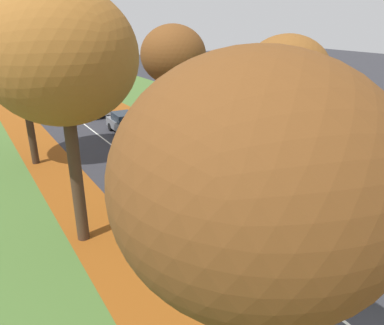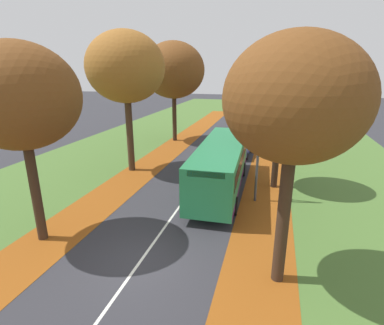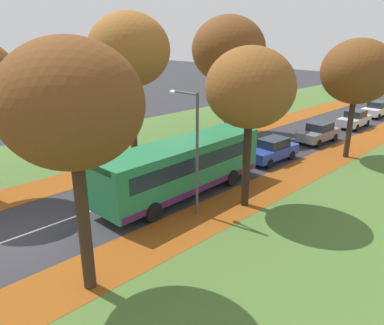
{
  "view_description": "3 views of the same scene",
  "coord_description": "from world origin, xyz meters",
  "px_view_note": "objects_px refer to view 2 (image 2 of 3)",
  "views": [
    {
      "loc": [
        -8.71,
        -3.59,
        8.8
      ],
      "look_at": [
        1.4,
        12.49,
        1.27
      ],
      "focal_mm": 35.0,
      "sensor_mm": 36.0,
      "label": 1
    },
    {
      "loc": [
        4.7,
        -9.24,
        7.37
      ],
      "look_at": [
        -0.21,
        8.61,
        1.53
      ],
      "focal_mm": 28.0,
      "sensor_mm": 36.0,
      "label": 2
    },
    {
      "loc": [
        15.68,
        -4.82,
        8.49
      ],
      "look_at": [
        1.04,
        9.72,
        1.34
      ],
      "focal_mm": 35.0,
      "sensor_mm": 36.0,
      "label": 3
    }
  ],
  "objects_px": {
    "tree_right_nearest": "(295,100)",
    "car_silver_third_in_line": "(252,121)",
    "tree_left_nearest": "(19,97)",
    "tree_right_near": "(282,92)",
    "tree_right_mid": "(283,83)",
    "tree_left_mid": "(174,70)",
    "car_black_trailing": "(258,108)",
    "tree_left_near": "(126,68)",
    "car_grey_following": "(247,131)",
    "car_white_fourth_in_line": "(252,113)",
    "car_blue_lead": "(240,146)",
    "streetlamp_right": "(253,138)",
    "bus": "(221,164)"
  },
  "relations": [
    {
      "from": "tree_right_nearest",
      "to": "car_silver_third_in_line",
      "type": "bearing_deg",
      "value": 96.42
    },
    {
      "from": "tree_left_nearest",
      "to": "tree_right_near",
      "type": "bearing_deg",
      "value": 42.53
    },
    {
      "from": "tree_right_nearest",
      "to": "tree_right_mid",
      "type": "relative_size",
      "value": 1.03
    },
    {
      "from": "tree_left_mid",
      "to": "car_black_trailing",
      "type": "distance_m",
      "value": 24.95
    },
    {
      "from": "tree_right_near",
      "to": "tree_left_near",
      "type": "bearing_deg",
      "value": 176.4
    },
    {
      "from": "car_grey_following",
      "to": "car_silver_third_in_line",
      "type": "relative_size",
      "value": 1.01
    },
    {
      "from": "tree_right_mid",
      "to": "car_silver_third_in_line",
      "type": "relative_size",
      "value": 1.94
    },
    {
      "from": "tree_left_nearest",
      "to": "tree_right_nearest",
      "type": "xyz_separation_m",
      "value": [
        10.24,
        -0.02,
        0.15
      ]
    },
    {
      "from": "tree_left_near",
      "to": "tree_left_mid",
      "type": "relative_size",
      "value": 0.99
    },
    {
      "from": "car_white_fourth_in_line",
      "to": "tree_left_nearest",
      "type": "bearing_deg",
      "value": -100.02
    },
    {
      "from": "tree_left_near",
      "to": "car_silver_third_in_line",
      "type": "distance_m",
      "value": 22.51
    },
    {
      "from": "tree_right_nearest",
      "to": "car_blue_lead",
      "type": "distance_m",
      "value": 17.44
    },
    {
      "from": "tree_left_near",
      "to": "car_black_trailing",
      "type": "bearing_deg",
      "value": 77.68
    },
    {
      "from": "tree_right_mid",
      "to": "car_blue_lead",
      "type": "xyz_separation_m",
      "value": [
        -3.26,
        -4.61,
        -5.21
      ]
    },
    {
      "from": "tree_left_mid",
      "to": "car_grey_following",
      "type": "xyz_separation_m",
      "value": [
        7.32,
        3.0,
        -6.35
      ]
    },
    {
      "from": "car_blue_lead",
      "to": "tree_left_near",
      "type": "bearing_deg",
      "value": -139.37
    },
    {
      "from": "car_grey_following",
      "to": "car_white_fourth_in_line",
      "type": "relative_size",
      "value": 1.01
    },
    {
      "from": "tree_left_nearest",
      "to": "car_white_fourth_in_line",
      "type": "height_order",
      "value": "tree_left_nearest"
    },
    {
      "from": "tree_right_near",
      "to": "car_white_fourth_in_line",
      "type": "relative_size",
      "value": 1.89
    },
    {
      "from": "tree_right_near",
      "to": "tree_right_mid",
      "type": "xyz_separation_m",
      "value": [
        0.24,
        11.6,
        -0.0
      ]
    },
    {
      "from": "tree_left_mid",
      "to": "car_white_fourth_in_line",
      "type": "relative_size",
      "value": 2.37
    },
    {
      "from": "streetlamp_right",
      "to": "car_grey_following",
      "type": "bearing_deg",
      "value": 95.96
    },
    {
      "from": "car_silver_third_in_line",
      "to": "bus",
      "type": "bearing_deg",
      "value": -90.31
    },
    {
      "from": "tree_right_near",
      "to": "car_silver_third_in_line",
      "type": "bearing_deg",
      "value": 98.52
    },
    {
      "from": "tree_left_near",
      "to": "tree_right_mid",
      "type": "xyz_separation_m",
      "value": [
        10.65,
        10.95,
        -1.38
      ]
    },
    {
      "from": "car_black_trailing",
      "to": "car_grey_following",
      "type": "bearing_deg",
      "value": -89.64
    },
    {
      "from": "bus",
      "to": "car_blue_lead",
      "type": "bearing_deg",
      "value": 88.43
    },
    {
      "from": "tree_right_mid",
      "to": "tree_left_nearest",
      "type": "bearing_deg",
      "value": -116.23
    },
    {
      "from": "tree_left_near",
      "to": "bus",
      "type": "distance_m",
      "value": 9.37
    },
    {
      "from": "bus",
      "to": "car_blue_lead",
      "type": "relative_size",
      "value": 2.46
    },
    {
      "from": "car_grey_following",
      "to": "car_white_fourth_in_line",
      "type": "height_order",
      "value": "same"
    },
    {
      "from": "tree_left_near",
      "to": "tree_right_near",
      "type": "xyz_separation_m",
      "value": [
        10.41,
        -0.65,
        -1.38
      ]
    },
    {
      "from": "car_white_fourth_in_line",
      "to": "tree_right_nearest",
      "type": "bearing_deg",
      "value": -84.11
    },
    {
      "from": "streetlamp_right",
      "to": "car_black_trailing",
      "type": "xyz_separation_m",
      "value": [
        -1.82,
        36.3,
        -2.92
      ]
    },
    {
      "from": "car_silver_third_in_line",
      "to": "tree_right_near",
      "type": "bearing_deg",
      "value": -81.48
    },
    {
      "from": "tree_right_near",
      "to": "car_white_fourth_in_line",
      "type": "height_order",
      "value": "tree_right_near"
    },
    {
      "from": "tree_right_mid",
      "to": "car_blue_lead",
      "type": "relative_size",
      "value": 1.93
    },
    {
      "from": "bus",
      "to": "car_black_trailing",
      "type": "bearing_deg",
      "value": 89.87
    },
    {
      "from": "car_silver_third_in_line",
      "to": "car_black_trailing",
      "type": "xyz_separation_m",
      "value": [
        -0.04,
        12.88,
        0.0
      ]
    },
    {
      "from": "streetlamp_right",
      "to": "car_grey_following",
      "type": "xyz_separation_m",
      "value": [
        -1.7,
        16.28,
        -2.92
      ]
    },
    {
      "from": "car_grey_following",
      "to": "car_silver_third_in_line",
      "type": "height_order",
      "value": "same"
    },
    {
      "from": "car_grey_following",
      "to": "car_black_trailing",
      "type": "distance_m",
      "value": 20.03
    },
    {
      "from": "tree_left_near",
      "to": "tree_right_mid",
      "type": "bearing_deg",
      "value": 45.78
    },
    {
      "from": "bus",
      "to": "streetlamp_right",
      "type": "bearing_deg",
      "value": -31.47
    },
    {
      "from": "tree_right_nearest",
      "to": "tree_left_nearest",
      "type": "bearing_deg",
      "value": 179.88
    },
    {
      "from": "tree_left_near",
      "to": "car_blue_lead",
      "type": "xyz_separation_m",
      "value": [
        7.39,
        6.34,
        -6.59
      ]
    },
    {
      "from": "tree_left_nearest",
      "to": "tree_right_mid",
      "type": "height_order",
      "value": "tree_left_nearest"
    },
    {
      "from": "tree_right_nearest",
      "to": "car_blue_lead",
      "type": "relative_size",
      "value": 1.99
    },
    {
      "from": "tree_left_near",
      "to": "car_silver_third_in_line",
      "type": "xyz_separation_m",
      "value": [
        7.28,
        20.25,
        -6.59
      ]
    },
    {
      "from": "tree_left_mid",
      "to": "tree_right_nearest",
      "type": "bearing_deg",
      "value": -61.96
    }
  ]
}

